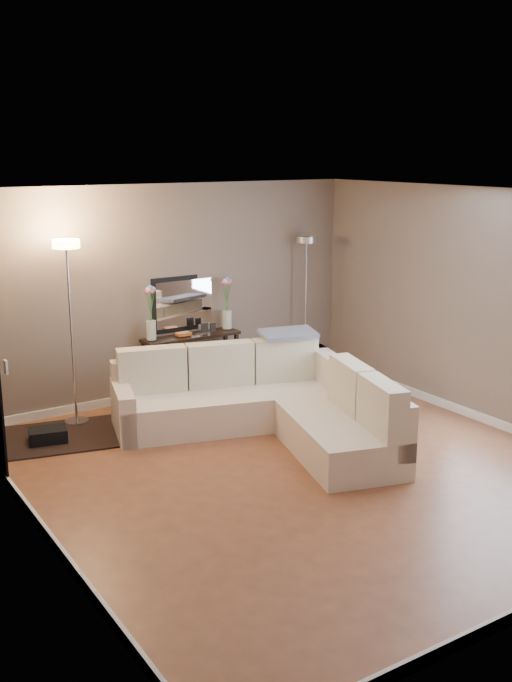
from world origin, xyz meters
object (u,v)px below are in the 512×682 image
sectional_sofa (268,404)px  floor_lamp_lit (69,296)px  console_table (186,362)px  floor_lamp_unlit (306,278)px

sectional_sofa → floor_lamp_lit: bearing=139.7°
console_table → floor_lamp_unlit: 1.97m
sectional_sofa → floor_lamp_lit: size_ratio=1.46×
floor_lamp_lit → floor_lamp_unlit: size_ratio=1.09×
floor_lamp_lit → sectional_sofa: bearing=-40.3°
sectional_sofa → floor_lamp_lit: (-1.65, 1.40, 1.13)m
floor_lamp_lit → floor_lamp_unlit: floor_lamp_lit is taller
console_table → floor_lamp_unlit: size_ratio=0.66×
console_table → floor_lamp_lit: (-1.50, -0.22, 1.02)m
floor_lamp_unlit → console_table: bearing=176.8°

